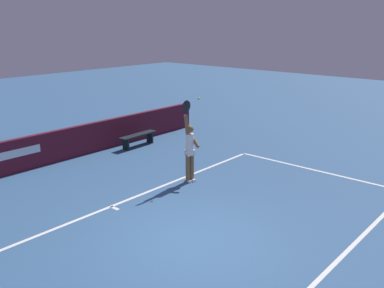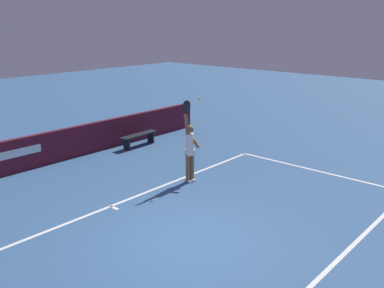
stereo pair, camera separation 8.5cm
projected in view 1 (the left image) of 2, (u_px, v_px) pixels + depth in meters
ground_plane at (190, 241)px, 9.41m from camera, size 60.00×60.00×0.00m
court_lines at (190, 241)px, 9.41m from camera, size 12.37×5.64×0.00m
back_wall at (24, 154)px, 13.72m from camera, size 15.80×0.19×1.09m
tennis_player at (190, 148)px, 12.62m from camera, size 0.47×0.48×2.50m
tennis_ball at (199, 99)px, 12.42m from camera, size 0.07×0.07×0.07m
courtside_bench_near at (138, 137)px, 16.41m from camera, size 1.69×0.42×0.48m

